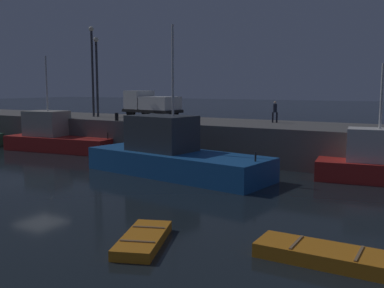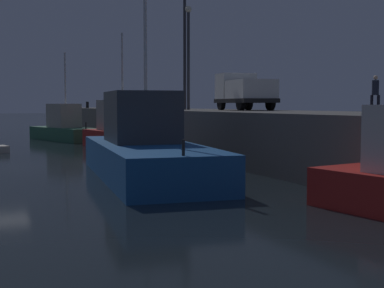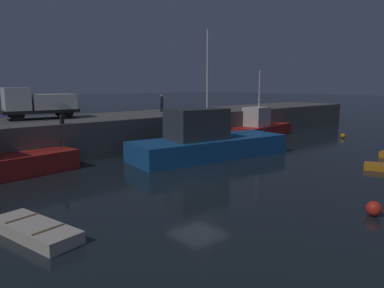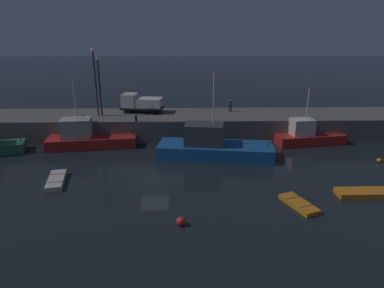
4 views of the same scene
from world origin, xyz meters
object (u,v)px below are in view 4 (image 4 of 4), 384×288
object	(u,v)px
rowboat_white_mid	(363,193)
bollard_west	(83,118)
utility_truck	(141,103)
dockworker	(230,105)
fishing_boat_white	(307,136)
mooring_buoy_near	(181,221)
dinghy_orange_near	(56,180)
fishing_boat_blue	(212,146)
fishing_boat_orange	(88,137)
lamp_post_east	(99,81)
mooring_buoy_mid	(379,160)
lamp_post_west	(95,77)
dinghy_red_small	(299,204)
bollard_east	(136,118)

from	to	relation	value
rowboat_white_mid	bollard_west	distance (m)	29.24
utility_truck	dockworker	bearing A→B (deg)	-0.35
fishing_boat_white	mooring_buoy_near	xyz separation A→B (m)	(-14.36, -16.78, -0.65)
dinghy_orange_near	rowboat_white_mid	xyz separation A→B (m)	(24.91, -2.93, 0.00)
rowboat_white_mid	dockworker	xyz separation A→B (m)	(-8.15, 18.07, 3.27)
fishing_boat_blue	fishing_boat_orange	bearing A→B (deg)	165.17
fishing_boat_white	lamp_post_east	xyz separation A→B (m)	(-24.03, 3.55, 5.75)
mooring_buoy_mid	bollard_west	distance (m)	31.61
lamp_post_east	bollard_west	distance (m)	4.77
fishing_boat_orange	dinghy_orange_near	distance (m)	9.55
lamp_post_west	dockworker	world-z (taller)	lamp_post_west
dinghy_orange_near	lamp_post_east	bearing A→B (deg)	85.85
dinghy_red_small	lamp_post_west	xyz separation A→B (m)	(-18.77, 17.88, 7.01)
dinghy_orange_near	lamp_post_east	size ratio (longest dim) A/B	0.57
bollard_west	lamp_post_west	bearing A→B (deg)	63.41
lamp_post_east	utility_truck	size ratio (longest dim) A/B	1.27
dinghy_orange_near	mooring_buoy_mid	world-z (taller)	dinghy_orange_near
mooring_buoy_mid	dockworker	bearing A→B (deg)	139.91
fishing_boat_white	dinghy_red_small	xyz separation A→B (m)	(-5.69, -14.41, -0.78)
dinghy_red_small	bollard_east	xyz separation A→B (m)	(-13.88, 15.20, 2.72)
mooring_buoy_near	mooring_buoy_mid	distance (m)	22.21
dinghy_orange_near	fishing_boat_orange	bearing A→B (deg)	89.10
fishing_boat_orange	lamp_post_west	bearing A→B (deg)	84.16
rowboat_white_mid	bollard_west	size ratio (longest dim) A/B	6.61
rowboat_white_mid	fishing_boat_white	bearing A→B (deg)	89.60
dinghy_orange_near	mooring_buoy_mid	bearing A→B (deg)	7.47
lamp_post_east	mooring_buoy_near	bearing A→B (deg)	-64.56
dinghy_orange_near	utility_truck	world-z (taller)	utility_truck
fishing_boat_orange	bollard_east	distance (m)	5.72
dinghy_orange_near	mooring_buoy_near	distance (m)	12.66
dinghy_orange_near	bollard_west	world-z (taller)	bollard_west
dinghy_orange_near	rowboat_white_mid	size ratio (longest dim) A/B	0.95
mooring_buoy_mid	bollard_west	world-z (taller)	bollard_west
fishing_boat_orange	dinghy_red_small	bearing A→B (deg)	-36.12
fishing_boat_blue	rowboat_white_mid	distance (m)	14.27
fishing_boat_blue	fishing_boat_white	world-z (taller)	fishing_boat_blue
fishing_boat_white	mooring_buoy_near	world-z (taller)	fishing_boat_white
dinghy_red_small	mooring_buoy_near	distance (m)	8.99
fishing_boat_orange	dinghy_red_small	distance (m)	23.75
dockworker	fishing_boat_white	bearing A→B (deg)	-32.24
lamp_post_west	lamp_post_east	world-z (taller)	lamp_post_west
utility_truck	dockworker	xyz separation A→B (m)	(11.25, -0.07, -0.28)
dinghy_orange_near	utility_truck	distance (m)	16.55
fishing_boat_white	mooring_buoy_near	size ratio (longest dim) A/B	13.45
fishing_boat_white	bollard_west	xyz separation A→B (m)	(-25.62, 1.14, 1.95)
fishing_boat_blue	mooring_buoy_mid	xyz separation A→B (m)	(16.31, -1.97, -0.93)
fishing_boat_orange	bollard_east	bearing A→B (deg)	12.91
utility_truck	dinghy_red_small	bearing A→B (deg)	-54.95
mooring_buoy_mid	lamp_post_east	world-z (taller)	lamp_post_east
fishing_boat_blue	dinghy_red_small	size ratio (longest dim) A/B	3.46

